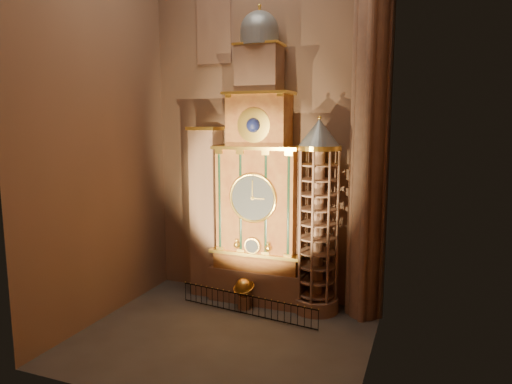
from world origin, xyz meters
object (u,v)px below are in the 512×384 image
at_px(stair_turret, 317,218).
at_px(iron_railing, 247,305).
at_px(astronomical_clock, 259,189).
at_px(celestial_globe, 244,291).
at_px(portrait_tower, 207,211).

height_order(stair_turret, iron_railing, stair_turret).
height_order(astronomical_clock, celestial_globe, astronomical_clock).
height_order(celestial_globe, iron_railing, celestial_globe).
bearing_deg(portrait_tower, astronomical_clock, -0.29).
bearing_deg(stair_turret, iron_railing, -148.84).
bearing_deg(astronomical_clock, portrait_tower, 179.71).
bearing_deg(celestial_globe, iron_railing, -57.54).
bearing_deg(iron_railing, astronomical_clock, 93.60).
relative_size(celestial_globe, iron_railing, 0.22).
height_order(portrait_tower, stair_turret, stair_turret).
bearing_deg(celestial_globe, astronomical_clock, 76.27).
distance_m(stair_turret, celestial_globe, 5.84).
bearing_deg(iron_railing, celestial_globe, 122.46).
distance_m(celestial_globe, iron_railing, 1.06).
height_order(astronomical_clock, portrait_tower, astronomical_clock).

